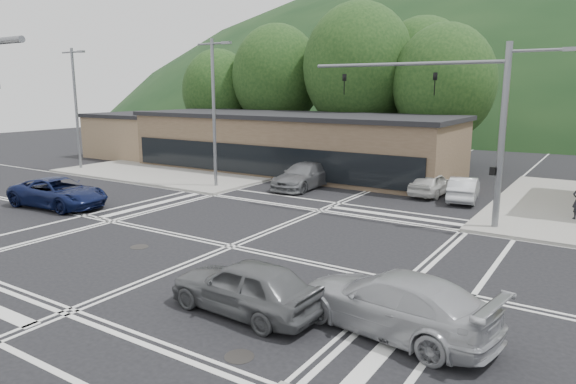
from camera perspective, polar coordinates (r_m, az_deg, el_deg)
The scene contains 19 objects.
ground at distance 20.41m, azimuth -6.33°, elevation -6.04°, with size 120.00×120.00×0.00m, color black.
sidewalk_nw at distance 41.08m, azimuth -9.44°, elevation 2.86°, with size 16.00×16.00×0.15m, color gray.
commercial_row at distance 38.19m, azimuth 0.36°, elevation 5.28°, with size 24.00×8.00×4.00m, color brown.
commercial_nw at distance 48.65m, azimuth -15.84°, elevation 5.95°, with size 8.00×7.00×3.60m, color #846B4F.
hill_north at distance 105.95m, azimuth 26.24°, elevation 6.99°, with size 252.00×126.00×140.00m, color black.
tree_n_a at distance 47.12m, azimuth -1.26°, elevation 12.71°, with size 8.00×8.00×11.75m.
tree_n_b at distance 43.18m, azimuth 7.82°, elevation 13.59°, with size 9.00×9.00×12.98m.
tree_n_c at distance 40.67m, azimuth 16.92°, elevation 11.52°, with size 7.60×7.60×10.87m.
tree_n_d at distance 49.94m, azimuth -7.74°, elevation 11.05°, with size 6.80×6.80×9.76m.
tree_n_e at distance 45.39m, azimuth 14.69°, elevation 12.40°, with size 8.40×8.40×11.98m.
streetlight_nw at distance 31.81m, azimuth -8.17°, elevation 9.44°, with size 2.50×0.25×9.00m.
streetlight_w at distance 41.90m, azimuth -22.47°, elevation 9.16°, with size 2.50×0.25×9.00m.
signal_mast_ne at distance 23.89m, azimuth 19.89°, elevation 8.30°, with size 11.65×0.30×8.00m.
car_blue_west at distance 29.32m, azimuth -24.14°, elevation -0.06°, with size 2.53×5.49×1.53m, color #0E163D.
car_grey_center at distance 14.38m, azimuth -4.75°, elevation -10.39°, with size 1.82×4.51×1.54m, color #545659.
car_silver_east at distance 13.58m, azimuth 11.62°, elevation -11.93°, with size 2.18×5.36×1.56m, color #9FA1A6.
car_queue_a at distance 29.86m, azimuth 18.95°, elevation 0.34°, with size 1.42×4.08×1.34m, color #B6BABE.
car_queue_b at distance 30.83m, azimuth 15.70°, elevation 0.89°, with size 1.61×4.00×1.36m, color silver.
car_northbound at distance 31.85m, azimuth 1.76°, elevation 1.81°, with size 2.17×5.34×1.55m, color slate.
Camera 1 is at (12.35, -15.05, 6.11)m, focal length 32.00 mm.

